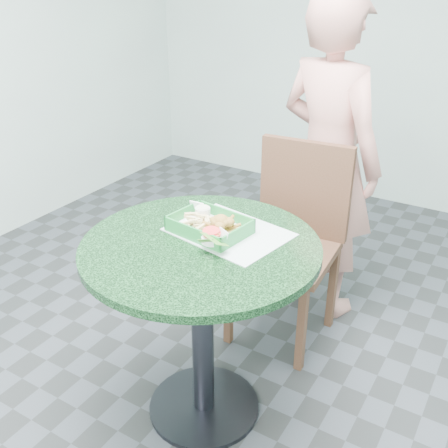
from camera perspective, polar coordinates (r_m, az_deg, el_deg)
The scene contains 11 objects.
floor at distance 2.29m, azimuth -2.16°, elevation -19.31°, with size 4.00×5.00×0.02m, color #303335.
wall_back at distance 3.93m, azimuth 19.47°, elevation 21.68°, with size 4.00×0.04×2.80m, color silver.
cafe_table at distance 1.91m, azimuth -2.46°, elevation -7.11°, with size 0.84×0.84×0.75m.
dining_chair at distance 2.44m, azimuth 7.53°, elevation -0.63°, with size 0.43×0.43×0.93m.
diner_person at distance 2.57m, azimuth 11.33°, elevation 7.58°, with size 0.60×0.40×1.66m, color tan.
placemat at distance 1.89m, azimuth 0.53°, elevation -1.42°, with size 0.40×0.30×0.00m, color silver.
food_basket at distance 1.89m, azimuth -1.56°, elevation -0.97°, with size 0.27×0.19×0.05m.
crab_sandwich at distance 1.84m, azimuth -0.12°, elevation -0.64°, with size 0.12×0.12×0.07m.
fries_pile at distance 1.89m, azimuth -2.68°, elevation -0.23°, with size 0.11×0.12×0.04m, color #CFB778, non-canonical shape.
sauce_ramekin at distance 1.94m, azimuth -2.64°, elevation 0.85°, with size 0.06×0.06×0.03m.
garnish_cup at distance 1.78m, azimuth -0.79°, elevation -2.01°, with size 0.11×0.10×0.04m.
Camera 1 is at (0.90, -1.32, 1.64)m, focal length 42.00 mm.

